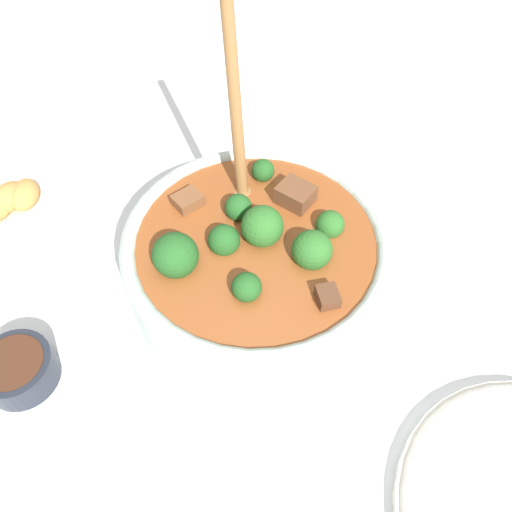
% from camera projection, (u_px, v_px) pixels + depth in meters
% --- Properties ---
extents(ground_plane, '(4.00, 4.00, 0.00)m').
position_uv_depth(ground_plane, '(256.00, 287.00, 0.55)').
color(ground_plane, silver).
extents(stew_bowl, '(0.27, 0.27, 0.28)m').
position_uv_depth(stew_bowl, '(256.00, 258.00, 0.51)').
color(stew_bowl, '#B2C6BC').
rests_on(stew_bowl, ground_plane).
extents(condiment_bowl, '(0.07, 0.07, 0.03)m').
position_uv_depth(condiment_bowl, '(18.00, 369.00, 0.47)').
color(condiment_bowl, '#232833').
rests_on(condiment_bowl, ground_plane).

